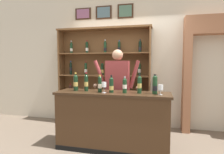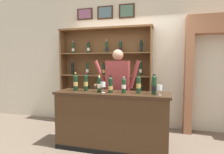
{
  "view_description": "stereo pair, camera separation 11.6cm",
  "coord_description": "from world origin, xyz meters",
  "px_view_note": "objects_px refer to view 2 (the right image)",
  "views": [
    {
      "loc": [
        0.71,
        -3.01,
        1.47
      ],
      "look_at": [
        -0.11,
        0.37,
        1.19
      ],
      "focal_mm": 30.29,
      "sensor_mm": 36.0,
      "label": 1
    },
    {
      "loc": [
        0.83,
        -2.98,
        1.47
      ],
      "look_at": [
        -0.11,
        0.37,
        1.19
      ],
      "focal_mm": 30.29,
      "sensor_mm": 36.0,
      "label": 2
    }
  ],
  "objects_px": {
    "tasting_bottle_grappa": "(86,82)",
    "tasting_bottle_super_tuscan": "(99,84)",
    "wine_shelf": "(105,76)",
    "tasting_bottle_rosso": "(76,82)",
    "tasting_bottle_vin_santo": "(124,85)",
    "tasting_counter": "(111,121)",
    "wine_glass_spare": "(103,85)",
    "tasting_bottle_prosecco": "(139,84)",
    "wine_glass_left": "(160,88)",
    "shopkeeper": "(118,83)",
    "tasting_bottle_bianco": "(111,85)",
    "tasting_bottle_riserva": "(154,85)"
  },
  "relations": [
    {
      "from": "shopkeeper",
      "to": "tasting_bottle_rosso",
      "type": "distance_m",
      "value": 0.83
    },
    {
      "from": "tasting_counter",
      "to": "tasting_bottle_grappa",
      "type": "distance_m",
      "value": 0.79
    },
    {
      "from": "tasting_bottle_super_tuscan",
      "to": "wine_glass_spare",
      "type": "relative_size",
      "value": 1.63
    },
    {
      "from": "tasting_counter",
      "to": "wine_glass_left",
      "type": "bearing_deg",
      "value": -4.87
    },
    {
      "from": "tasting_bottle_super_tuscan",
      "to": "tasting_bottle_vin_santo",
      "type": "bearing_deg",
      "value": 0.36
    },
    {
      "from": "tasting_bottle_grappa",
      "to": "tasting_bottle_vin_santo",
      "type": "relative_size",
      "value": 1.21
    },
    {
      "from": "tasting_bottle_vin_santo",
      "to": "tasting_bottle_grappa",
      "type": "bearing_deg",
      "value": 175.74
    },
    {
      "from": "tasting_bottle_rosso",
      "to": "tasting_bottle_super_tuscan",
      "type": "relative_size",
      "value": 1.11
    },
    {
      "from": "tasting_bottle_super_tuscan",
      "to": "tasting_bottle_rosso",
      "type": "bearing_deg",
      "value": 173.45
    },
    {
      "from": "tasting_bottle_super_tuscan",
      "to": "tasting_bottle_bianco",
      "type": "distance_m",
      "value": 0.2
    },
    {
      "from": "wine_shelf",
      "to": "wine_glass_left",
      "type": "bearing_deg",
      "value": -44.91
    },
    {
      "from": "wine_shelf",
      "to": "tasting_bottle_prosecco",
      "type": "distance_m",
      "value": 1.52
    },
    {
      "from": "tasting_bottle_super_tuscan",
      "to": "tasting_bottle_prosecco",
      "type": "height_order",
      "value": "tasting_bottle_prosecco"
    },
    {
      "from": "wine_shelf",
      "to": "wine_glass_spare",
      "type": "height_order",
      "value": "wine_shelf"
    },
    {
      "from": "tasting_bottle_riserva",
      "to": "tasting_bottle_bianco",
      "type": "bearing_deg",
      "value": -176.76
    },
    {
      "from": "tasting_bottle_super_tuscan",
      "to": "tasting_bottle_prosecco",
      "type": "distance_m",
      "value": 0.65
    },
    {
      "from": "wine_shelf",
      "to": "tasting_bottle_riserva",
      "type": "xyz_separation_m",
      "value": [
        1.18,
        -1.19,
        -0.04
      ]
    },
    {
      "from": "tasting_bottle_vin_santo",
      "to": "tasting_bottle_prosecco",
      "type": "height_order",
      "value": "tasting_bottle_prosecco"
    },
    {
      "from": "tasting_bottle_prosecco",
      "to": "wine_glass_left",
      "type": "height_order",
      "value": "tasting_bottle_prosecco"
    },
    {
      "from": "tasting_bottle_grappa",
      "to": "tasting_bottle_riserva",
      "type": "xyz_separation_m",
      "value": [
        1.15,
        -0.01,
        -0.0
      ]
    },
    {
      "from": "shopkeeper",
      "to": "tasting_bottle_grappa",
      "type": "height_order",
      "value": "shopkeeper"
    },
    {
      "from": "tasting_bottle_super_tuscan",
      "to": "tasting_bottle_grappa",
      "type": "bearing_deg",
      "value": 168.51
    },
    {
      "from": "wine_shelf",
      "to": "tasting_counter",
      "type": "relative_size",
      "value": 1.18
    },
    {
      "from": "wine_glass_spare",
      "to": "tasting_bottle_bianco",
      "type": "bearing_deg",
      "value": 25.54
    },
    {
      "from": "tasting_counter",
      "to": "tasting_bottle_rosso",
      "type": "bearing_deg",
      "value": 178.67
    },
    {
      "from": "tasting_bottle_riserva",
      "to": "tasting_bottle_super_tuscan",
      "type": "bearing_deg",
      "value": -177.17
    },
    {
      "from": "wine_glass_left",
      "to": "tasting_bottle_vin_santo",
      "type": "bearing_deg",
      "value": 176.78
    },
    {
      "from": "tasting_bottle_bianco",
      "to": "tasting_bottle_grappa",
      "type": "bearing_deg",
      "value": 173.96
    },
    {
      "from": "tasting_counter",
      "to": "tasting_bottle_prosecco",
      "type": "height_order",
      "value": "tasting_bottle_prosecco"
    },
    {
      "from": "tasting_bottle_bianco",
      "to": "wine_glass_left",
      "type": "xyz_separation_m",
      "value": [
        0.78,
        -0.03,
        -0.02
      ]
    },
    {
      "from": "tasting_bottle_super_tuscan",
      "to": "tasting_bottle_bianco",
      "type": "height_order",
      "value": "same"
    },
    {
      "from": "tasting_bottle_super_tuscan",
      "to": "tasting_bottle_riserva",
      "type": "xyz_separation_m",
      "value": [
        0.89,
        0.04,
        0.01
      ]
    },
    {
      "from": "shopkeeper",
      "to": "wine_glass_spare",
      "type": "height_order",
      "value": "shopkeeper"
    },
    {
      "from": "tasting_bottle_super_tuscan",
      "to": "tasting_bottle_riserva",
      "type": "height_order",
      "value": "tasting_bottle_riserva"
    },
    {
      "from": "wine_shelf",
      "to": "wine_glass_spare",
      "type": "relative_size",
      "value": 12.62
    },
    {
      "from": "wine_shelf",
      "to": "tasting_bottle_rosso",
      "type": "bearing_deg",
      "value": -98.03
    },
    {
      "from": "tasting_counter",
      "to": "tasting_bottle_grappa",
      "type": "height_order",
      "value": "tasting_bottle_grappa"
    },
    {
      "from": "shopkeeper",
      "to": "tasting_bottle_vin_santo",
      "type": "height_order",
      "value": "shopkeeper"
    },
    {
      "from": "tasting_bottle_grappa",
      "to": "tasting_bottle_bianco",
      "type": "distance_m",
      "value": 0.46
    },
    {
      "from": "wine_glass_left",
      "to": "wine_glass_spare",
      "type": "height_order",
      "value": "wine_glass_spare"
    },
    {
      "from": "tasting_bottle_rosso",
      "to": "wine_glass_left",
      "type": "height_order",
      "value": "tasting_bottle_rosso"
    },
    {
      "from": "wine_glass_left",
      "to": "tasting_bottle_bianco",
      "type": "bearing_deg",
      "value": 177.54
    },
    {
      "from": "shopkeeper",
      "to": "tasting_bottle_bianco",
      "type": "distance_m",
      "value": 0.58
    },
    {
      "from": "tasting_bottle_grappa",
      "to": "tasting_bottle_riserva",
      "type": "distance_m",
      "value": 1.15
    },
    {
      "from": "tasting_bottle_vin_santo",
      "to": "wine_shelf",
      "type": "bearing_deg",
      "value": 119.88
    },
    {
      "from": "tasting_bottle_rosso",
      "to": "tasting_bottle_super_tuscan",
      "type": "xyz_separation_m",
      "value": [
        0.46,
        -0.05,
        -0.01
      ]
    },
    {
      "from": "wine_shelf",
      "to": "tasting_bottle_grappa",
      "type": "bearing_deg",
      "value": -88.63
    },
    {
      "from": "tasting_bottle_grappa",
      "to": "tasting_bottle_super_tuscan",
      "type": "height_order",
      "value": "tasting_bottle_grappa"
    },
    {
      "from": "shopkeeper",
      "to": "tasting_bottle_prosecco",
      "type": "distance_m",
      "value": 0.73
    },
    {
      "from": "tasting_bottle_riserva",
      "to": "wine_glass_left",
      "type": "bearing_deg",
      "value": -40.31
    }
  ]
}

